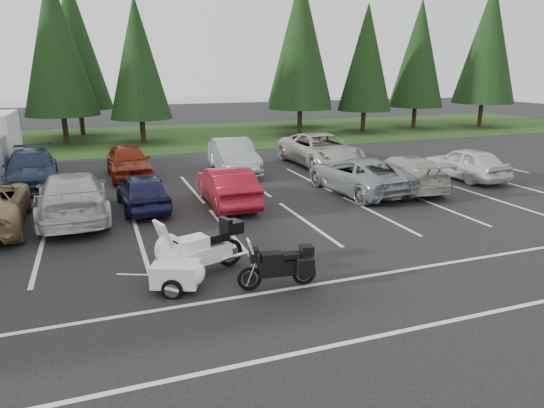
{
  "coord_description": "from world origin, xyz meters",
  "views": [
    {
      "loc": [
        -3.18,
        -13.0,
        4.9
      ],
      "look_at": [
        1.41,
        -0.5,
        1.2
      ],
      "focal_mm": 32.0,
      "sensor_mm": 36.0,
      "label": 1
    }
  ],
  "objects": [
    {
      "name": "ground",
      "position": [
        0.0,
        0.0,
        0.0
      ],
      "size": [
        120.0,
        120.0,
        0.0
      ],
      "primitive_type": "plane",
      "color": "black",
      "rests_on": "ground"
    },
    {
      "name": "grass_strip",
      "position": [
        0.0,
        24.0,
        0.01
      ],
      "size": [
        80.0,
        16.0,
        0.01
      ],
      "primitive_type": "cube",
      "color": "#203A12",
      "rests_on": "ground"
    },
    {
      "name": "lake_water",
      "position": [
        4.0,
        55.0,
        0.0
      ],
      "size": [
        70.0,
        50.0,
        0.02
      ],
      "primitive_type": "cube",
      "color": "slate",
      "rests_on": "ground"
    },
    {
      "name": "stall_markings",
      "position": [
        0.0,
        2.0,
        0.0
      ],
      "size": [
        32.0,
        16.0,
        0.01
      ],
      "primitive_type": "cube",
      "color": "silver",
      "rests_on": "ground"
    },
    {
      "name": "conifer_4",
      "position": [
        -5.0,
        22.9,
        6.53
      ],
      "size": [
        4.8,
        4.8,
        11.17
      ],
      "color": "#332316",
      "rests_on": "ground"
    },
    {
      "name": "conifer_5",
      "position": [
        0.0,
        21.6,
        5.63
      ],
      "size": [
        4.14,
        4.14,
        9.63
      ],
      "color": "#332316",
      "rests_on": "ground"
    },
    {
      "name": "conifer_6",
      "position": [
        12.0,
        22.1,
        6.71
      ],
      "size": [
        4.93,
        4.93,
        11.48
      ],
      "color": "#332316",
      "rests_on": "ground"
    },
    {
      "name": "conifer_7",
      "position": [
        17.5,
        21.8,
        5.81
      ],
      "size": [
        4.27,
        4.27,
        9.94
      ],
      "color": "#332316",
      "rests_on": "ground"
    },
    {
      "name": "conifer_8",
      "position": [
        23.0,
        22.6,
        6.17
      ],
      "size": [
        4.53,
        4.53,
        10.56
      ],
      "color": "#332316",
      "rests_on": "ground"
    },
    {
      "name": "conifer_9",
      "position": [
        29.0,
        21.3,
        7.07
      ],
      "size": [
        5.19,
        5.19,
        12.1
      ],
      "color": "#332316",
      "rests_on": "ground"
    },
    {
      "name": "conifer_back_b",
      "position": [
        -4.0,
        27.5,
        6.77
      ],
      "size": [
        4.97,
        4.97,
        11.58
      ],
      "color": "#332316",
      "rests_on": "ground"
    },
    {
      "name": "conifer_back_c",
      "position": [
        14.0,
        26.8,
        7.49
      ],
      "size": [
        5.5,
        5.5,
        12.81
      ],
      "color": "#332316",
      "rests_on": "ground"
    },
    {
      "name": "car_near_3",
      "position": [
        -4.06,
        4.11,
        0.79
      ],
      "size": [
        2.41,
        5.55,
        1.59
      ],
      "primitive_type": "imported",
      "rotation": [
        0.0,
        0.0,
        3.17
      ],
      "color": "silver",
      "rests_on": "ground"
    },
    {
      "name": "car_near_4",
      "position": [
        -1.73,
        4.53,
        0.67
      ],
      "size": [
        1.78,
        4.01,
        1.34
      ],
      "primitive_type": "imported",
      "rotation": [
        0.0,
        0.0,
        3.19
      ],
      "color": "#191940",
      "rests_on": "ground"
    },
    {
      "name": "car_near_5",
      "position": [
        1.28,
        4.03,
        0.72
      ],
      "size": [
        1.61,
        4.43,
        1.45
      ],
      "primitive_type": "imported",
      "rotation": [
        0.0,
        0.0,
        3.12
      ],
      "color": "maroon",
      "rests_on": "ground"
    },
    {
      "name": "car_near_6",
      "position": [
        6.85,
        4.06,
        0.73
      ],
      "size": [
        2.79,
        5.4,
        1.45
      ],
      "primitive_type": "imported",
      "rotation": [
        0.0,
        0.0,
        3.22
      ],
      "color": "gray",
      "rests_on": "ground"
    },
    {
      "name": "car_near_7",
      "position": [
        8.96,
        3.94,
        0.71
      ],
      "size": [
        2.43,
        5.05,
        1.42
      ],
      "primitive_type": "imported",
      "rotation": [
        0.0,
        0.0,
        3.05
      ],
      "color": "#A7A299",
      "rests_on": "ground"
    },
    {
      "name": "car_near_8",
      "position": [
        12.8,
        4.58,
        0.73
      ],
      "size": [
        1.86,
        4.36,
        1.47
      ],
      "primitive_type": "imported",
      "rotation": [
        0.0,
        0.0,
        3.17
      ],
      "color": "silver",
      "rests_on": "ground"
    },
    {
      "name": "car_far_1",
      "position": [
        -5.88,
        9.94,
        0.76
      ],
      "size": [
        2.52,
        5.39,
        1.52
      ],
      "primitive_type": "imported",
      "rotation": [
        0.0,
        0.0,
        0.08
      ],
      "color": "#19263E",
      "rests_on": "ground"
    },
    {
      "name": "car_far_2",
      "position": [
        -1.8,
        10.19,
        0.77
      ],
      "size": [
        1.99,
        4.61,
        1.55
      ],
      "primitive_type": "imported",
      "rotation": [
        0.0,
        0.0,
        0.04
      ],
      "color": "maroon",
      "rests_on": "ground"
    },
    {
      "name": "car_far_3",
      "position": [
        3.1,
        9.61,
        0.82
      ],
      "size": [
        1.99,
        5.04,
        1.63
      ],
      "primitive_type": "imported",
      "rotation": [
        0.0,
        0.0,
        -0.05
      ],
      "color": "gray",
      "rests_on": "ground"
    },
    {
      "name": "car_far_4",
      "position": [
        7.91,
        9.81,
        0.83
      ],
      "size": [
        2.93,
        6.05,
        1.66
      ],
      "primitive_type": "imported",
      "rotation": [
        0.0,
        0.0,
        0.03
      ],
      "color": "#ABA49D",
      "rests_on": "ground"
    },
    {
      "name": "touring_motorcycle",
      "position": [
        -1.07,
        -1.99,
        0.79
      ],
      "size": [
        2.99,
        1.71,
        1.58
      ],
      "primitive_type": null,
      "rotation": [
        0.0,
        0.0,
        0.31
      ],
      "color": "white",
      "rests_on": "ground"
    },
    {
      "name": "cargo_trailer",
      "position": [
        -1.73,
        -2.7,
        0.35
      ],
      "size": [
        1.71,
        1.36,
        0.7
      ],
      "primitive_type": null,
      "rotation": [
        0.0,
        0.0,
        -0.4
      ],
      "color": "white",
      "rests_on": "ground"
    },
    {
      "name": "adventure_motorcycle",
      "position": [
        0.5,
        -3.32,
        0.63
      ],
      "size": [
        2.14,
        0.95,
        1.26
      ],
      "primitive_type": null,
      "rotation": [
        0.0,
        0.0,
        -0.11
      ],
      "color": "black",
      "rests_on": "ground"
    }
  ]
}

